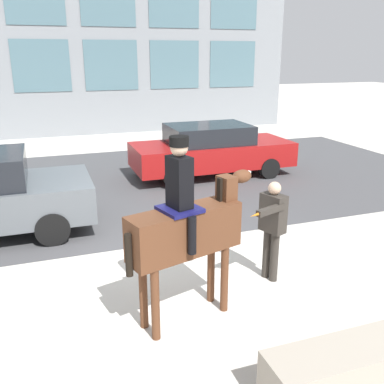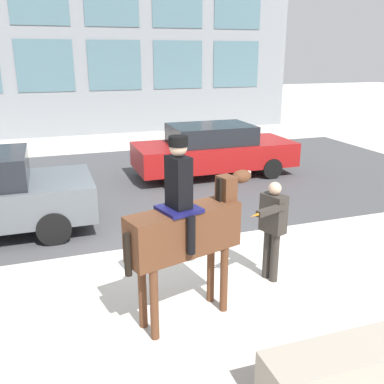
% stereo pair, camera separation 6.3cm
% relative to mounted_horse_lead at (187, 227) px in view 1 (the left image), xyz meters
% --- Properties ---
extents(ground_plane, '(80.00, 80.00, 0.00)m').
position_rel_mounted_horse_lead_xyz_m(ground_plane, '(0.06, 1.95, -1.35)').
color(ground_plane, beige).
extents(road_surface, '(19.92, 8.50, 0.01)m').
position_rel_mounted_horse_lead_xyz_m(road_surface, '(0.06, 6.70, -1.35)').
color(road_surface, '#444447').
rests_on(road_surface, ground_plane).
extents(mounted_horse_lead, '(1.92, 0.85, 2.55)m').
position_rel_mounted_horse_lead_xyz_m(mounted_horse_lead, '(0.00, 0.00, 0.00)').
color(mounted_horse_lead, '#59331E').
rests_on(mounted_horse_lead, ground_plane).
extents(pedestrian_bystander, '(0.79, 0.66, 1.64)m').
position_rel_mounted_horse_lead_xyz_m(pedestrian_bystander, '(1.60, 0.57, -0.39)').
color(pedestrian_bystander, '#332D28').
rests_on(pedestrian_bystander, ground_plane).
extents(street_car_far_lane, '(4.71, 1.97, 1.53)m').
position_rel_mounted_horse_lead_xyz_m(street_car_far_lane, '(3.04, 6.70, -0.57)').
color(street_car_far_lane, maroon).
rests_on(street_car_far_lane, ground_plane).
extents(planter_ledge, '(2.63, 0.56, 0.58)m').
position_rel_mounted_horse_lead_xyz_m(planter_ledge, '(1.54, -1.89, -1.07)').
color(planter_ledge, '#9E9384').
rests_on(planter_ledge, ground_plane).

